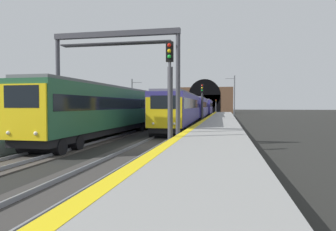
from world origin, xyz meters
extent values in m
plane|color=black|center=(0.00, 0.00, 0.00)|extent=(320.00, 320.00, 0.00)
cube|color=gray|center=(0.00, -3.96, 0.46)|extent=(112.00, 3.92, 0.93)
cube|color=gray|center=(0.00, 8.55, 0.46)|extent=(112.00, 3.92, 0.93)
cube|color=yellow|center=(0.00, -2.26, 0.93)|extent=(112.00, 0.50, 0.01)
cube|color=#383533|center=(0.00, 0.00, 0.03)|extent=(160.00, 3.09, 0.06)
cube|color=gray|center=(0.00, 0.72, 0.14)|extent=(160.00, 0.07, 0.15)
cube|color=gray|center=(0.00, -0.72, 0.14)|extent=(160.00, 0.07, 0.15)
cube|color=#423D38|center=(0.00, 4.58, 0.03)|extent=(160.00, 2.63, 0.06)
cube|color=gray|center=(0.00, 5.30, 0.14)|extent=(160.00, 0.07, 0.15)
cube|color=gray|center=(0.00, 3.87, 0.14)|extent=(160.00, 0.07, 0.15)
cube|color=navy|center=(12.71, 0.00, 2.28)|extent=(18.24, 3.26, 2.77)
cube|color=black|center=(12.71, 0.00, 2.77)|extent=(17.52, 3.27, 0.89)
cube|color=slate|center=(12.71, 0.00, 3.76)|extent=(17.69, 2.81, 0.20)
cube|color=black|center=(12.71, 0.00, 0.72)|extent=(17.87, 2.90, 0.47)
cylinder|color=black|center=(4.61, -0.17, 0.42)|extent=(0.90, 2.66, 0.84)
cylinder|color=black|center=(6.41, -0.13, 0.42)|extent=(0.90, 2.66, 0.84)
cylinder|color=black|center=(19.01, 0.13, 0.42)|extent=(0.90, 2.66, 0.84)
cylinder|color=black|center=(20.81, 0.17, 0.42)|extent=(0.90, 2.66, 0.84)
cube|color=yellow|center=(3.57, -0.19, 2.05)|extent=(0.18, 2.76, 2.32)
cube|color=black|center=(3.52, -0.19, 2.83)|extent=(0.08, 2.01, 1.00)
sphere|color=#F2EACC|center=(3.53, -0.98, 1.24)|extent=(0.20, 0.20, 0.20)
sphere|color=#F2EACC|center=(3.50, 0.60, 1.24)|extent=(0.20, 0.20, 0.20)
cube|color=navy|center=(31.38, 0.00, 2.28)|extent=(18.24, 3.26, 2.77)
cube|color=black|center=(31.38, 0.00, 2.69)|extent=(17.52, 3.27, 0.79)
cube|color=slate|center=(31.38, 0.00, 3.76)|extent=(17.69, 2.81, 0.20)
cube|color=black|center=(31.38, 0.00, 0.72)|extent=(17.87, 2.90, 0.47)
cylinder|color=black|center=(23.58, -0.16, 0.42)|extent=(0.90, 2.66, 0.84)
cylinder|color=black|center=(25.38, -0.13, 0.42)|extent=(0.90, 2.66, 0.84)
cylinder|color=black|center=(37.37, 0.13, 0.42)|extent=(0.90, 2.66, 0.84)
cylinder|color=black|center=(39.17, 0.16, 0.42)|extent=(0.90, 2.66, 0.84)
cube|color=navy|center=(50.04, 0.00, 2.28)|extent=(18.24, 3.26, 2.77)
cube|color=black|center=(50.04, 0.00, 2.68)|extent=(17.52, 3.27, 0.78)
cube|color=slate|center=(50.04, 0.00, 3.76)|extent=(17.69, 2.81, 0.20)
cube|color=black|center=(50.04, 0.00, 0.72)|extent=(17.87, 2.90, 0.47)
cylinder|color=black|center=(42.35, -0.16, 0.42)|extent=(0.90, 2.66, 0.84)
cylinder|color=black|center=(44.15, -0.12, 0.42)|extent=(0.90, 2.66, 0.84)
cylinder|color=black|center=(55.94, 0.12, 0.42)|extent=(0.90, 2.66, 0.84)
cylinder|color=black|center=(57.74, 0.16, 0.42)|extent=(0.90, 2.66, 0.84)
cube|color=#235638|center=(3.80, 4.58, 2.43)|extent=(18.59, 2.97, 2.97)
cube|color=black|center=(3.80, 4.58, 2.73)|extent=(17.85, 2.99, 0.86)
cube|color=slate|center=(3.80, 4.58, 4.01)|extent=(18.02, 2.55, 0.20)
cube|color=black|center=(3.80, 4.58, 0.76)|extent=(18.21, 2.64, 0.50)
cylinder|color=black|center=(-4.10, 4.70, 0.45)|extent=(0.93, 2.50, 0.89)
cylinder|color=black|center=(-2.30, 4.67, 0.45)|extent=(0.93, 2.50, 0.89)
cylinder|color=black|center=(9.89, 4.50, 0.45)|extent=(0.93, 2.50, 0.89)
cylinder|color=black|center=(11.69, 4.47, 0.45)|extent=(0.93, 2.50, 0.89)
cube|color=yellow|center=(-5.52, 4.72, 2.29)|extent=(0.16, 2.59, 2.69)
cube|color=black|center=(-5.57, 4.72, 3.02)|extent=(0.07, 1.89, 1.07)
sphere|color=#F2EACC|center=(-5.59, 3.98, 1.29)|extent=(0.20, 0.20, 0.20)
sphere|color=#F2EACC|center=(-5.57, 5.46, 1.29)|extent=(0.20, 0.20, 0.20)
cube|color=#235638|center=(22.93, 4.58, 2.43)|extent=(18.59, 2.97, 2.97)
cube|color=black|center=(22.93, 4.58, 2.68)|extent=(17.85, 2.99, 1.01)
cube|color=slate|center=(22.93, 4.58, 4.01)|extent=(18.02, 2.55, 0.20)
cube|color=black|center=(22.93, 4.58, 0.76)|extent=(18.21, 2.64, 0.50)
cylinder|color=black|center=(15.04, 4.70, 0.45)|extent=(0.93, 2.50, 0.89)
cylinder|color=black|center=(16.84, 4.67, 0.45)|extent=(0.93, 2.50, 0.89)
cylinder|color=black|center=(29.02, 4.50, 0.45)|extent=(0.93, 2.50, 0.89)
cylinder|color=black|center=(30.82, 4.47, 0.45)|extent=(0.93, 2.50, 0.89)
cube|color=#235638|center=(42.06, 4.58, 2.43)|extent=(18.59, 2.97, 2.97)
cube|color=black|center=(42.06, 4.58, 2.96)|extent=(17.85, 2.99, 0.97)
cube|color=slate|center=(42.06, 4.58, 4.01)|extent=(18.02, 2.55, 0.20)
cube|color=black|center=(42.06, 4.58, 0.76)|extent=(18.21, 2.64, 0.50)
cylinder|color=black|center=(33.82, 4.70, 0.45)|extent=(0.93, 2.50, 0.89)
cylinder|color=black|center=(35.62, 4.68, 0.45)|extent=(0.93, 2.50, 0.89)
cylinder|color=black|center=(48.50, 4.49, 0.45)|extent=(0.93, 2.50, 0.89)
cylinder|color=black|center=(50.30, 4.47, 0.45)|extent=(0.93, 2.50, 0.89)
cylinder|color=#4C4C54|center=(-2.47, -1.80, 2.45)|extent=(0.16, 0.16, 4.91)
cube|color=black|center=(-2.47, -1.80, 5.43)|extent=(0.20, 0.38, 1.05)
cube|color=#4C4C54|center=(-2.33, -1.80, 2.45)|extent=(0.04, 0.28, 4.41)
sphere|color=red|center=(-2.60, -1.80, 5.76)|extent=(0.20, 0.20, 0.20)
sphere|color=yellow|center=(-2.60, -1.80, 5.46)|extent=(0.20, 0.20, 0.20)
sphere|color=green|center=(-2.60, -1.80, 5.16)|extent=(0.20, 0.20, 0.20)
cylinder|color=#38383D|center=(18.92, -1.80, 2.10)|extent=(0.16, 0.16, 4.20)
cube|color=black|center=(18.92, -1.80, 4.73)|extent=(0.20, 0.38, 1.05)
cube|color=#38383D|center=(19.06, -1.80, 2.10)|extent=(0.04, 0.28, 3.78)
sphere|color=red|center=(18.79, -1.80, 5.05)|extent=(0.20, 0.20, 0.20)
sphere|color=yellow|center=(18.79, -1.80, 4.75)|extent=(0.20, 0.20, 0.20)
sphere|color=green|center=(18.79, -1.80, 4.45)|extent=(0.20, 0.20, 0.20)
cylinder|color=#4C4C54|center=(68.77, -1.80, 1.77)|extent=(0.16, 0.16, 3.54)
cube|color=black|center=(68.77, -1.80, 3.92)|extent=(0.20, 0.38, 0.75)
cube|color=#4C4C54|center=(68.91, -1.80, 1.77)|extent=(0.04, 0.28, 3.19)
sphere|color=red|center=(68.64, -1.80, 4.09)|extent=(0.20, 0.20, 0.20)
sphere|color=yellow|center=(68.64, -1.80, 3.79)|extent=(0.20, 0.20, 0.20)
cylinder|color=#3F3F47|center=(0.26, 6.39, 3.51)|extent=(0.28, 0.28, 7.01)
cylinder|color=#3F3F47|center=(0.26, -1.81, 3.51)|extent=(0.28, 0.28, 7.01)
cube|color=#3F3F47|center=(0.26, 2.29, 7.19)|extent=(0.36, 8.48, 0.35)
cube|color=#2D2D33|center=(0.26, 2.29, 6.56)|extent=(0.70, 7.38, 0.08)
cube|color=brown|center=(80.76, 2.29, 4.27)|extent=(2.66, 18.43, 8.54)
cube|color=black|center=(79.39, 2.29, 2.99)|extent=(0.12, 10.32, 5.98)
cylinder|color=black|center=(79.39, 2.29, 5.98)|extent=(0.12, 10.32, 10.32)
cylinder|color=#595B60|center=(29.95, 10.91, 3.52)|extent=(0.22, 0.22, 7.04)
cylinder|color=#595B60|center=(29.95, 10.05, 6.44)|extent=(0.08, 1.70, 0.08)
cylinder|color=#595B60|center=(42.36, -6.32, 4.25)|extent=(0.22, 0.22, 8.49)
cylinder|color=#595B60|center=(42.36, -5.40, 7.89)|extent=(0.08, 1.84, 0.08)
camera|label=1|loc=(-17.87, -4.76, 2.62)|focal=31.58mm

